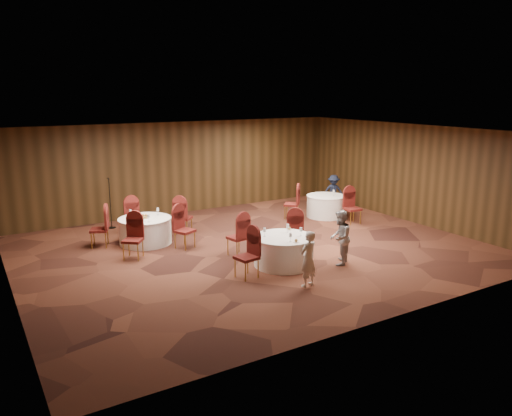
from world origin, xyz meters
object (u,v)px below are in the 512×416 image
table_right (326,206)px  mic_stand (111,214)px  table_main (283,251)px  woman_b (340,238)px  woman_a (308,259)px  table_left (145,231)px  man_c (333,192)px

table_right → mic_stand: mic_stand is taller
table_main → mic_stand: mic_stand is taller
table_right → woman_b: bearing=-124.8°
table_right → woman_a: size_ratio=1.04×
table_right → woman_a: bearing=-132.3°
woman_a → woman_b: (1.54, 0.76, 0.06)m
table_left → woman_b: size_ratio=1.08×
man_c → woman_b: bearing=-97.8°
table_right → table_left: bearing=178.2°
man_c → woman_a: bearing=-103.3°
mic_stand → woman_a: 7.49m
woman_a → table_right: bearing=-145.8°
man_c → table_left: bearing=-144.4°
mic_stand → woman_a: bearing=-71.1°
table_main → table_left: bearing=123.6°
table_main → woman_b: 1.44m
mic_stand → woman_a: mic_stand is taller
table_main → woman_a: bearing=-102.3°
woman_a → man_c: woman_a is taller
table_left → mic_stand: (-0.39, 2.13, 0.09)m
table_main → table_right: same height
woman_a → man_c: (5.36, 5.62, -0.02)m
table_main → man_c: bearing=39.7°
woman_b → table_right: bearing=-164.3°
mic_stand → table_right: bearing=-19.1°
mic_stand → woman_b: size_ratio=1.17×
table_left → mic_stand: size_ratio=0.92×
woman_b → table_main: bearing=-67.6°
table_left → man_c: size_ratio=1.20×
table_main → table_right: bearing=39.7°
table_right → woman_b: woman_b is taller
table_right → man_c: 1.38m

